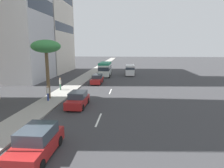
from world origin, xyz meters
TOP-DOWN VIEW (x-y plane):
  - ground_plane at (31.50, 0.00)m, footprint 198.00×198.00m
  - sidewalk_right at (31.50, 6.53)m, footprint 162.00×2.95m
  - lane_stripe_mid at (13.53, 0.00)m, footprint 3.20×0.16m
  - lane_stripe_far at (24.66, 0.00)m, footprint 3.20×0.16m
  - car_lead at (30.90, 2.93)m, footprint 4.69×1.80m
  - car_second at (17.18, 2.81)m, footprint 4.06×1.86m
  - car_third at (7.52, 2.70)m, footprint 4.27×1.96m
  - van_fourth at (41.74, -2.89)m, footprint 5.18×2.09m
  - minibus_fifth at (39.47, 2.56)m, footprint 6.12×2.39m
  - pedestrian_near_lamp at (18.68, 6.75)m, footprint 0.35×0.39m
  - pedestrian_mid_block at (24.48, 7.33)m, footprint 0.39×0.36m
  - palm_tree at (19.73, 7.08)m, footprint 3.38×3.38m

SIDE VIEW (x-z plane):
  - ground_plane at x=31.50m, z-range 0.00..0.00m
  - lane_stripe_mid at x=13.53m, z-range 0.00..0.01m
  - lane_stripe_far at x=24.66m, z-range 0.00..0.01m
  - sidewalk_right at x=31.50m, z-range 0.00..0.15m
  - car_lead at x=30.90m, z-range -0.04..1.52m
  - car_second at x=17.18m, z-range -0.04..1.56m
  - car_third at x=7.52m, z-range -0.05..1.66m
  - pedestrian_near_lamp at x=18.68m, z-range 0.25..2.02m
  - pedestrian_mid_block at x=24.48m, z-range 0.25..2.04m
  - van_fourth at x=41.74m, z-range 0.17..2.51m
  - minibus_fifth at x=39.47m, z-range 0.15..3.19m
  - palm_tree at x=19.73m, z-range 2.73..9.74m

